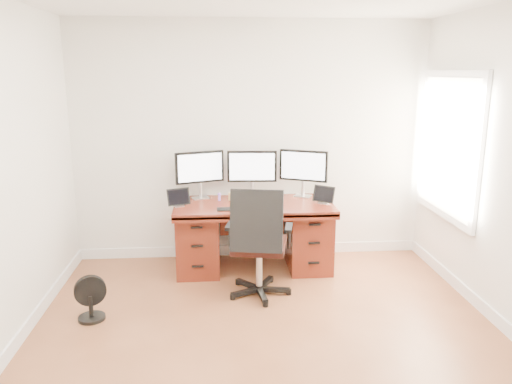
{
  "coord_description": "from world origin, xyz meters",
  "views": [
    {
      "loc": [
        -0.38,
        -3.37,
        2.14
      ],
      "look_at": [
        0.0,
        1.5,
        0.95
      ],
      "focal_mm": 35.0,
      "sensor_mm": 36.0,
      "label": 1
    }
  ],
  "objects": [
    {
      "name": "keyboard",
      "position": [
        0.01,
        1.63,
        0.76
      ],
      "size": [
        0.28,
        0.19,
        0.01
      ],
      "primitive_type": "cube",
      "rotation": [
        0.0,
        0.0,
        0.33
      ],
      "color": "silver",
      "rests_on": "desk"
    },
    {
      "name": "trackpad",
      "position": [
        0.18,
        1.63,
        0.76
      ],
      "size": [
        0.16,
        0.16,
        0.01
      ],
      "primitive_type": "cube",
      "rotation": [
        0.0,
        0.0,
        0.11
      ],
      "color": "silver",
      "rests_on": "desk"
    },
    {
      "name": "figurine_orange",
      "position": [
        0.24,
        1.95,
        0.8
      ],
      "size": [
        0.04,
        0.04,
        0.09
      ],
      "color": "#E99442",
      "rests_on": "desk"
    },
    {
      "name": "phone",
      "position": [
        0.02,
        1.75,
        0.76
      ],
      "size": [
        0.16,
        0.11,
        0.01
      ],
      "primitive_type": "cube",
      "rotation": [
        0.0,
        0.0,
        0.29
      ],
      "color": "black",
      "rests_on": "desk"
    },
    {
      "name": "monitor_left",
      "position": [
        -0.58,
        2.07,
        1.09
      ],
      "size": [
        0.53,
        0.22,
        0.53
      ],
      "rotation": [
        0.0,
        0.0,
        0.34
      ],
      "color": "silver",
      "rests_on": "desk"
    },
    {
      "name": "figurine_yellow",
      "position": [
        -0.25,
        1.95,
        0.8
      ],
      "size": [
        0.04,
        0.04,
        0.09
      ],
      "color": "tan",
      "rests_on": "desk"
    },
    {
      "name": "drawing_tablet",
      "position": [
        -0.29,
        1.58,
        0.76
      ],
      "size": [
        0.21,
        0.14,
        0.01
      ],
      "primitive_type": "cube",
      "rotation": [
        0.0,
        0.0,
        0.04
      ],
      "color": "black",
      "rests_on": "desk"
    },
    {
      "name": "office_chair",
      "position": [
        -0.01,
        1.11,
        0.36
      ],
      "size": [
        0.69,
        0.69,
        1.1
      ],
      "rotation": [
        0.0,
        0.0,
        -0.19
      ],
      "color": "black",
      "rests_on": "ground"
    },
    {
      "name": "ground",
      "position": [
        0.0,
        0.0,
        0.0
      ],
      "size": [
        4.5,
        4.5,
        0.0
      ],
      "primitive_type": "plane",
      "color": "brown",
      "rests_on": "ground"
    },
    {
      "name": "figurine_pink",
      "position": [
        0.13,
        1.95,
        0.8
      ],
      "size": [
        0.04,
        0.04,
        0.09
      ],
      "color": "pink",
      "rests_on": "desk"
    },
    {
      "name": "floor_fan",
      "position": [
        -1.52,
        0.75,
        0.2
      ],
      "size": [
        0.28,
        0.24,
        0.4
      ],
      "rotation": [
        0.0,
        0.0,
        0.29
      ],
      "color": "black",
      "rests_on": "ground"
    },
    {
      "name": "monitor_right",
      "position": [
        0.58,
        2.07,
        1.09
      ],
      "size": [
        0.51,
        0.26,
        0.53
      ],
      "rotation": [
        0.0,
        0.0,
        -0.44
      ],
      "color": "silver",
      "rests_on": "desk"
    },
    {
      "name": "figurine_brown",
      "position": [
        -0.12,
        1.95,
        0.8
      ],
      "size": [
        0.04,
        0.04,
        0.09
      ],
      "color": "#985543",
      "rests_on": "desk"
    },
    {
      "name": "figurine_purple",
      "position": [
        -0.37,
        1.95,
        0.8
      ],
      "size": [
        0.04,
        0.04,
        0.09
      ],
      "color": "#8F63E4",
      "rests_on": "desk"
    },
    {
      "name": "desk",
      "position": [
        0.0,
        1.83,
        0.4
      ],
      "size": [
        1.7,
        0.8,
        0.75
      ],
      "color": "#5F1F13",
      "rests_on": "ground"
    },
    {
      "name": "back_wall",
      "position": [
        0.0,
        2.25,
        1.35
      ],
      "size": [
        4.0,
        0.1,
        2.7
      ],
      "primitive_type": "cube",
      "color": "white",
      "rests_on": "ground"
    },
    {
      "name": "tablet_left",
      "position": [
        -0.8,
        1.75,
        0.84
      ],
      "size": [
        0.25,
        0.15,
        0.19
      ],
      "rotation": [
        0.0,
        0.0,
        0.35
      ],
      "color": "silver",
      "rests_on": "desk"
    },
    {
      "name": "tablet_right",
      "position": [
        0.75,
        1.75,
        0.84
      ],
      "size": [
        0.23,
        0.2,
        0.19
      ],
      "rotation": [
        0.0,
        0.0,
        -0.64
      ],
      "color": "silver",
      "rests_on": "desk"
    },
    {
      "name": "monitor_center",
      "position": [
        -0.0,
        2.07,
        1.09
      ],
      "size": [
        0.55,
        0.15,
        0.53
      ],
      "rotation": [
        0.0,
        0.0,
        -0.06
      ],
      "color": "silver",
      "rests_on": "desk"
    }
  ]
}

